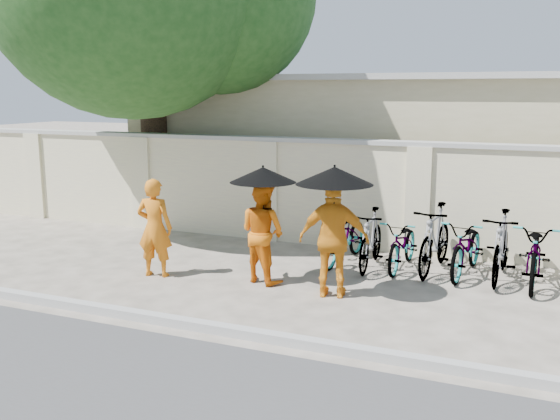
% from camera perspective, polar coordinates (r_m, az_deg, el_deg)
% --- Properties ---
extents(ground, '(80.00, 80.00, 0.00)m').
position_cam_1_polar(ground, '(9.60, -3.08, -7.29)').
color(ground, '#AA9C8C').
extents(kerb, '(40.00, 0.16, 0.12)m').
position_cam_1_polar(kerb, '(8.18, -8.35, -10.25)').
color(kerb, '#9E9E9B').
rests_on(kerb, ground).
extents(compound_wall, '(20.00, 0.30, 2.00)m').
position_cam_1_polar(compound_wall, '(11.96, 7.91, 1.20)').
color(compound_wall, beige).
rests_on(compound_wall, ground).
extents(building_behind, '(14.00, 6.00, 3.20)m').
position_cam_1_polar(building_behind, '(15.40, 15.26, 5.32)').
color(building_behind, '#BEB48E').
rests_on(building_behind, ground).
extents(monk_left, '(0.65, 0.49, 1.61)m').
position_cam_1_polar(monk_left, '(10.29, -11.39, -1.60)').
color(monk_left, orange).
rests_on(monk_left, ground).
extents(monk_center, '(0.94, 0.84, 1.61)m').
position_cam_1_polar(monk_center, '(9.80, -1.61, -2.02)').
color(monk_center, '#D7650D').
rests_on(monk_center, ground).
extents(parasol_center, '(1.03, 1.03, 0.93)m').
position_cam_1_polar(parasol_center, '(9.54, -1.57, 3.24)').
color(parasol_center, black).
rests_on(parasol_center, ground).
extents(monk_right, '(1.08, 0.62, 1.73)m').
position_cam_1_polar(monk_right, '(9.09, 4.94, -2.68)').
color(monk_right, orange).
rests_on(monk_right, ground).
extents(parasol_right, '(1.11, 1.11, 0.95)m').
position_cam_1_polar(parasol_right, '(8.83, 5.01, 3.15)').
color(parasol_right, black).
rests_on(parasol_right, ground).
extents(bike_0, '(0.82, 1.90, 0.97)m').
position_cam_1_polar(bike_0, '(11.02, 5.91, -2.33)').
color(bike_0, gray).
rests_on(bike_0, ground).
extents(bike_1, '(0.55, 1.70, 1.01)m').
position_cam_1_polar(bike_1, '(10.71, 8.31, -2.65)').
color(bike_1, gray).
rests_on(bike_1, ground).
extents(bike_2, '(0.64, 1.68, 0.87)m').
position_cam_1_polar(bike_2, '(10.75, 11.18, -3.07)').
color(bike_2, gray).
rests_on(bike_2, ground).
extents(bike_3, '(0.70, 1.93, 1.14)m').
position_cam_1_polar(bike_3, '(10.67, 13.99, -2.57)').
color(bike_3, gray).
rests_on(bike_3, ground).
extents(bike_4, '(0.84, 1.88, 0.96)m').
position_cam_1_polar(bike_4, '(10.64, 16.75, -3.25)').
color(bike_4, gray).
rests_on(bike_4, ground).
extents(bike_5, '(0.61, 1.86, 1.11)m').
position_cam_1_polar(bike_5, '(10.53, 19.56, -3.15)').
color(bike_5, gray).
rests_on(bike_5, ground).
extents(bike_6, '(0.71, 1.95, 1.02)m').
position_cam_1_polar(bike_6, '(10.48, 22.37, -3.66)').
color(bike_6, gray).
rests_on(bike_6, ground).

